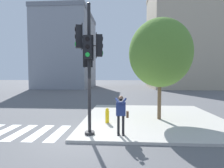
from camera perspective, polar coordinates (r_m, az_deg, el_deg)
name	(u,v)px	position (r m, az deg, el deg)	size (l,w,h in m)	color
ground_plane	(81,139)	(7.68, -10.05, -17.24)	(160.00, 160.00, 0.00)	#5B5B5E
sidewalk_corner	(152,118)	(10.96, 13.06, -10.76)	(8.00, 8.00, 0.12)	#BCB7AD
traffic_signal_pole	(89,56)	(7.41, -7.65, 9.15)	(1.15, 1.15, 5.52)	black
person_photographer	(121,112)	(7.44, 3.03, -9.00)	(0.58, 0.54, 1.65)	black
street_tree	(160,53)	(10.36, 15.41, 9.69)	(3.50, 3.50, 5.69)	brown
fire_hydrant	(107,115)	(9.36, -1.58, -10.23)	(0.20, 0.26, 0.79)	yellow
building_left	(67,51)	(39.14, -14.46, 10.48)	(10.47, 12.89, 15.60)	gray
building_right	(179,38)	(39.60, 21.17, 13.83)	(12.01, 13.21, 20.44)	tan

